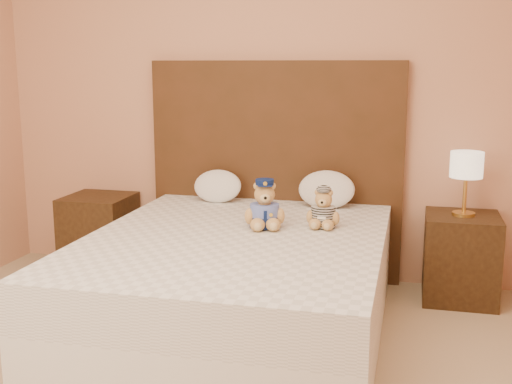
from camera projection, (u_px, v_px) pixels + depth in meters
bed at (236, 283)px, 3.58m from camera, size 1.60×2.00×0.55m
headboard at (275, 171)px, 4.45m from camera, size 1.75×0.08×1.50m
nightstand_left at (99, 233)px, 4.63m from camera, size 0.45×0.45×0.55m
nightstand_right at (461, 258)px, 4.05m from camera, size 0.45×0.45×0.55m
lamp at (467, 168)px, 3.93m from camera, size 0.20×0.20×0.40m
teddy_police at (265, 204)px, 3.66m from camera, size 0.30×0.29×0.28m
teddy_prisoner at (323, 208)px, 3.68m from camera, size 0.21×0.20×0.23m
pillow_left at (218, 185)px, 4.38m from camera, size 0.33×0.22×0.23m
pillow_right at (327, 188)px, 4.20m from camera, size 0.37×0.24×0.26m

